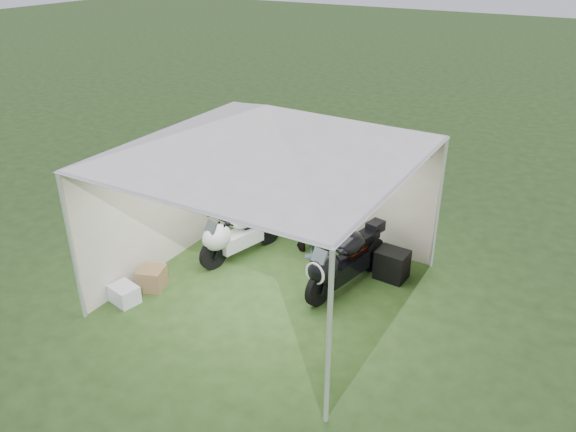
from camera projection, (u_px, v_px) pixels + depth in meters
name	position (u px, v px, depth m)	size (l,w,h in m)	color
ground	(270.00, 289.00, 8.98)	(80.00, 80.00, 0.00)	#233D16
canopy_tent	(269.00, 134.00, 7.87)	(5.66, 5.66, 3.00)	silver
motorcycle_white	(237.00, 232.00, 9.67)	(0.71, 1.77, 0.89)	black
motorcycle_black	(343.00, 259.00, 8.76)	(0.68, 1.94, 0.96)	black
paddock_stand	(373.00, 259.00, 9.52)	(0.43, 0.27, 0.32)	#2736C5
person_dark_jacket	(310.00, 204.00, 9.80)	(0.84, 0.66, 1.73)	black
person_blue_jacket	(318.00, 207.00, 9.51)	(0.70, 0.46, 1.91)	slate
equipment_box	(392.00, 264.00, 9.18)	(0.50, 0.40, 0.50)	black
crate_0	(124.00, 294.00, 8.60)	(0.42, 0.33, 0.28)	silver
crate_1	(152.00, 278.00, 8.95)	(0.39, 0.39, 0.35)	brown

